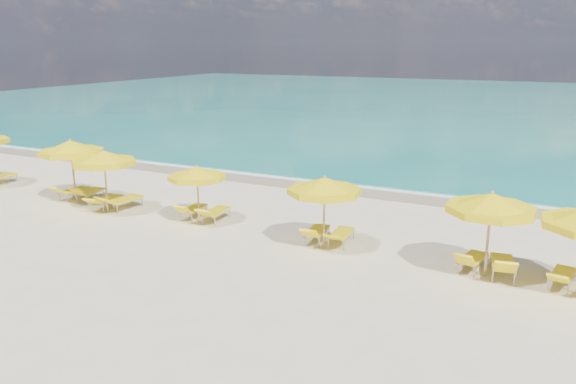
% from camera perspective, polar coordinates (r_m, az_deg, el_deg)
% --- Properties ---
extents(ground_plane, '(120.00, 120.00, 0.00)m').
position_cam_1_polar(ground_plane, '(19.22, -1.96, -4.49)').
color(ground_plane, beige).
extents(ocean, '(120.00, 80.00, 0.30)m').
position_cam_1_polar(ocean, '(64.89, 18.47, 8.49)').
color(ocean, '#15766A').
rests_on(ocean, ground).
extents(wet_sand_band, '(120.00, 2.60, 0.01)m').
position_cam_1_polar(wet_sand_band, '(25.71, 5.76, 0.45)').
color(wet_sand_band, tan).
rests_on(wet_sand_band, ground).
extents(foam_line, '(120.00, 1.20, 0.03)m').
position_cam_1_polar(foam_line, '(26.44, 6.36, 0.84)').
color(foam_line, white).
rests_on(foam_line, ground).
extents(whitecap_near, '(14.00, 0.36, 0.05)m').
position_cam_1_polar(whitecap_near, '(36.62, 2.17, 4.85)').
color(whitecap_near, white).
rests_on(whitecap_near, ground).
extents(whitecap_far, '(18.00, 0.30, 0.05)m').
position_cam_1_polar(whitecap_far, '(40.52, 24.94, 4.44)').
color(whitecap_far, white).
rests_on(whitecap_far, ground).
extents(umbrella_1, '(2.99, 2.99, 2.62)m').
position_cam_1_polar(umbrella_1, '(24.58, -21.19, 4.18)').
color(umbrella_1, tan).
rests_on(umbrella_1, ground).
extents(umbrella_2, '(3.12, 3.12, 2.49)m').
position_cam_1_polar(umbrella_2, '(22.59, -18.22, 3.27)').
color(umbrella_2, tan).
rests_on(umbrella_2, ground).
extents(umbrella_3, '(2.35, 2.35, 2.14)m').
position_cam_1_polar(umbrella_3, '(20.50, -9.23, 1.87)').
color(umbrella_3, tan).
rests_on(umbrella_3, ground).
extents(umbrella_4, '(2.95, 2.95, 2.40)m').
position_cam_1_polar(umbrella_4, '(17.57, 3.73, 0.58)').
color(umbrella_4, tan).
rests_on(umbrella_4, ground).
extents(umbrella_5, '(3.18, 3.18, 2.50)m').
position_cam_1_polar(umbrella_5, '(16.30, 19.94, -1.13)').
color(umbrella_5, tan).
rests_on(umbrella_5, ground).
extents(lounger_0_right, '(0.61, 1.83, 0.67)m').
position_cam_1_polar(lounger_0_right, '(29.38, -27.11, 1.12)').
color(lounger_0_right, '#A5A8AD').
rests_on(lounger_0_right, ground).
extents(lounger_1_left, '(0.65, 1.72, 0.72)m').
position_cam_1_polar(lounger_1_left, '(25.44, -20.95, -0.16)').
color(lounger_1_left, '#A5A8AD').
rests_on(lounger_1_left, ground).
extents(lounger_1_right, '(0.80, 1.74, 0.77)m').
position_cam_1_polar(lounger_1_right, '(24.95, -19.48, -0.29)').
color(lounger_1_right, '#A5A8AD').
rests_on(lounger_1_right, ground).
extents(lounger_2_left, '(0.89, 1.87, 0.70)m').
position_cam_1_polar(lounger_2_left, '(23.46, -18.06, -1.09)').
color(lounger_2_left, '#A5A8AD').
rests_on(lounger_2_left, ground).
extents(lounger_2_right, '(0.85, 2.03, 0.78)m').
position_cam_1_polar(lounger_2_right, '(23.10, -16.34, -1.15)').
color(lounger_2_right, '#A5A8AD').
rests_on(lounger_2_right, ground).
extents(lounger_3_left, '(0.71, 1.73, 0.75)m').
position_cam_1_polar(lounger_3_left, '(21.43, -9.67, -2.06)').
color(lounger_3_left, '#A5A8AD').
rests_on(lounger_3_left, ground).
extents(lounger_3_right, '(0.72, 1.80, 0.75)m').
position_cam_1_polar(lounger_3_right, '(20.91, -7.38, -2.38)').
color(lounger_3_right, '#A5A8AD').
rests_on(lounger_3_right, ground).
extents(lounger_4_left, '(0.75, 1.77, 0.76)m').
position_cam_1_polar(lounger_4_left, '(18.64, 2.91, -4.44)').
color(lounger_4_left, '#A5A8AD').
rests_on(lounger_4_left, ground).
extents(lounger_4_right, '(0.68, 1.81, 0.67)m').
position_cam_1_polar(lounger_4_right, '(18.49, 5.39, -4.67)').
color(lounger_4_right, '#A5A8AD').
rests_on(lounger_4_right, ground).
extents(lounger_5_left, '(0.84, 1.69, 0.78)m').
position_cam_1_polar(lounger_5_left, '(17.22, 18.19, -6.89)').
color(lounger_5_left, '#A5A8AD').
rests_on(lounger_5_left, ground).
extents(lounger_5_right, '(0.88, 1.89, 0.86)m').
position_cam_1_polar(lounger_5_right, '(17.03, 20.93, -7.30)').
color(lounger_5_right, '#A5A8AD').
rests_on(lounger_5_right, ground).
extents(lounger_6_left, '(0.78, 1.71, 0.69)m').
position_cam_1_polar(lounger_6_left, '(17.03, 26.07, -7.98)').
color(lounger_6_left, '#A5A8AD').
rests_on(lounger_6_left, ground).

